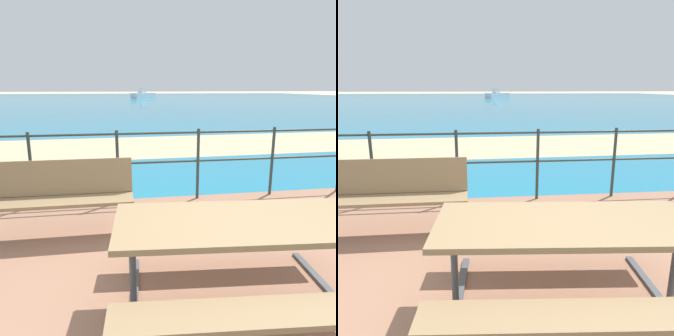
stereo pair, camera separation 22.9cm
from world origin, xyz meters
TOP-DOWN VIEW (x-y plane):
  - ground_plane at (0.00, 0.00)m, footprint 240.00×240.00m
  - patio_paving at (0.00, 0.00)m, footprint 6.40×5.20m
  - sea_water at (0.00, 40.00)m, footprint 90.00×90.00m
  - beach_strip at (0.00, 7.32)m, footprint 54.08×4.98m
  - picnic_table at (0.28, -0.06)m, footprint 1.96×1.67m
  - park_bench at (-1.29, 1.48)m, footprint 1.72×0.42m
  - railing_fence at (0.00, 2.48)m, footprint 5.94×0.04m
  - boat_near at (3.92, 50.46)m, footprint 4.39×4.50m

SIDE VIEW (x-z plane):
  - ground_plane at x=0.00m, z-range 0.00..0.00m
  - sea_water at x=0.00m, z-range 0.00..0.01m
  - beach_strip at x=0.00m, z-range 0.00..0.01m
  - patio_paving at x=0.00m, z-range 0.00..0.06m
  - boat_near at x=3.92m, z-range -0.26..1.22m
  - park_bench at x=-1.29m, z-range 0.16..1.02m
  - picnic_table at x=0.28m, z-range 0.28..1.02m
  - railing_fence at x=0.00m, z-range 0.19..1.26m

